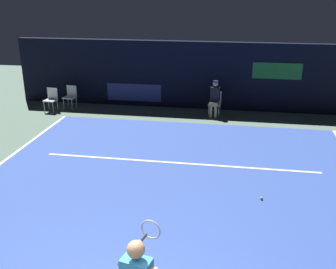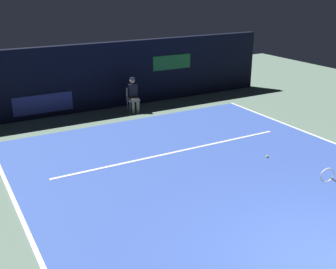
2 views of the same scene
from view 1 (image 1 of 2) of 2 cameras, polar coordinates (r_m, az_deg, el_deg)
name	(u,v)px [view 1 (image 1 of 2)]	position (r m, az deg, el deg)	size (l,w,h in m)	color
ground_plane	(167,197)	(9.23, -0.16, -8.91)	(29.10, 29.10, 0.00)	slate
court_surface	(167,196)	(9.22, -0.16, -8.88)	(9.61, 10.61, 0.01)	#3856B2
line_service	(178,163)	(10.86, 1.50, -4.11)	(7.50, 0.10, 0.01)	white
back_wall	(198,75)	(15.66, 4.39, 8.45)	(14.64, 0.33, 2.60)	black
line_judge_on_chair	(215,98)	(14.78, 6.73, 5.21)	(0.48, 0.56, 1.32)	white
courtside_chair_near	(51,98)	(15.98, -16.40, 4.99)	(0.47, 0.45, 0.88)	white
courtside_chair_far	(70,95)	(16.23, -13.82, 5.46)	(0.49, 0.47, 0.88)	white
tennis_ball	(261,198)	(9.31, 13.26, -8.89)	(0.07, 0.07, 0.07)	#CCE033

